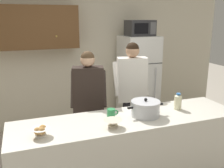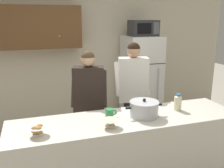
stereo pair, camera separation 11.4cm
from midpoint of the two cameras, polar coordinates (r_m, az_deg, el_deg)
The scene contains 11 objects.
back_wall_unit at distance 4.73m, azimuth -8.84°, elevation 7.67°, with size 6.00×0.48×2.60m.
kitchen_island at distance 3.01m, azimuth 4.50°, elevation -15.82°, with size 2.57×0.68×0.92m, color silver.
refrigerator at distance 4.83m, azimuth 7.27°, elevation 0.82°, with size 0.64×0.68×1.67m.
microwave at distance 4.68m, azimuth 7.78°, elevation 12.42°, with size 0.48×0.37×0.28m.
person_near_pot at distance 3.36m, azimuth -4.29°, elevation -2.75°, with size 0.56×0.51×1.58m.
person_by_sink at distance 3.68m, azimuth 5.61°, elevation -0.32°, with size 0.57×0.50×1.66m.
cooking_pot at distance 2.84m, azimuth 8.40°, elevation -5.58°, with size 0.44×0.32×0.21m.
coffee_mug at distance 2.81m, azimuth 0.64°, elevation -6.58°, with size 0.13×0.09×0.10m.
bread_bowl at distance 2.48m, azimuth -15.19°, elevation -10.00°, with size 0.18×0.18×0.10m.
empty_bowl at distance 2.56m, azimuth 0.88°, elevation -8.79°, with size 0.19×0.19×0.08m.
bottle_near_edge at distance 3.11m, azimuth 15.67°, elevation -3.99°, with size 0.09×0.09×0.20m.
Camera 2 is at (-0.96, -2.40, 1.99)m, focal length 40.45 mm.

